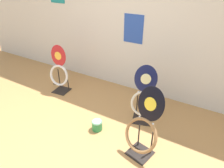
# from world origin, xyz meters

# --- Properties ---
(ground_plane) EXTENTS (14.00, 14.00, 0.00)m
(ground_plane) POSITION_xyz_m (0.00, 0.00, 0.00)
(ground_plane) COLOR #B7844C
(wall_back) EXTENTS (8.00, 0.07, 2.60)m
(wall_back) POSITION_xyz_m (-0.00, 2.12, 1.30)
(wall_back) COLOR silver
(wall_back) RESTS_ON ground_plane
(toilet_seat_display_navy_moon) EXTENTS (0.43, 0.40, 0.86)m
(toilet_seat_display_navy_moon) POSITION_xyz_m (0.70, 1.34, 0.42)
(toilet_seat_display_navy_moon) COLOR black
(toilet_seat_display_navy_moon) RESTS_ON ground_plane
(toilet_seat_display_crimson_swirl) EXTENTS (0.41, 0.31, 0.90)m
(toilet_seat_display_crimson_swirl) POSITION_xyz_m (-0.96, 1.32, 0.40)
(toilet_seat_display_crimson_swirl) COLOR black
(toilet_seat_display_crimson_swirl) RESTS_ON ground_plane
(toilet_seat_display_jazz_black) EXTENTS (0.47, 0.42, 0.90)m
(toilet_seat_display_jazz_black) POSITION_xyz_m (0.95, 0.70, 0.40)
(toilet_seat_display_jazz_black) COLOR black
(toilet_seat_display_jazz_black) RESTS_ON ground_plane
(paint_can) EXTENTS (0.16, 0.16, 0.15)m
(paint_can) POSITION_xyz_m (0.23, 0.77, 0.08)
(paint_can) COLOR #2D8E4C
(paint_can) RESTS_ON ground_plane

